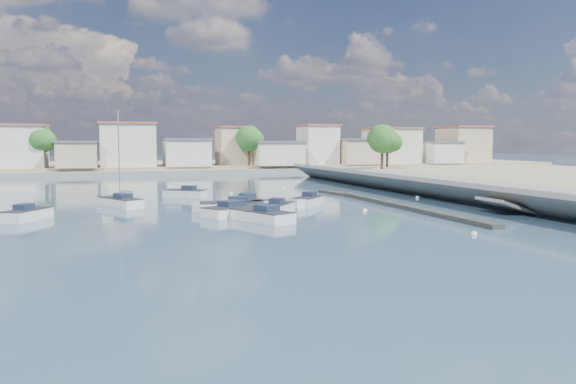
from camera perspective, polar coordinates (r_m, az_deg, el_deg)
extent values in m
plane|color=#2E475D|center=(76.91, -3.91, 0.63)|extent=(400.00, 400.00, 0.00)
cube|color=slate|center=(60.06, 19.93, -0.02)|extent=(5.00, 90.00, 1.80)
cube|color=slate|center=(57.54, 16.47, -0.14)|extent=(4.17, 90.00, 2.86)
cube|color=slate|center=(50.31, 22.03, -1.58)|extent=(5.31, 3.50, 1.94)
cube|color=black|center=(51.34, 11.68, -1.44)|extent=(1.00, 26.00, 0.35)
cube|color=black|center=(63.69, 5.17, -0.15)|extent=(2.00, 8.05, 0.30)
cube|color=gray|center=(127.94, -9.34, 2.63)|extent=(160.00, 40.00, 1.40)
cube|color=slate|center=(107.22, -7.77, 2.04)|extent=(160.00, 2.50, 0.80)
cube|color=silver|center=(113.75, -25.60, 4.16)|extent=(9.00, 9.00, 7.50)
cube|color=#99513D|center=(113.79, -25.68, 6.14)|extent=(9.54, 9.54, 0.35)
cube|color=tan|center=(109.78, -20.62, 3.53)|extent=(7.00, 8.00, 4.50)
cube|color=#595960|center=(109.76, -20.66, 4.80)|extent=(7.42, 8.48, 0.35)
cube|color=beige|center=(111.62, -15.96, 4.58)|extent=(10.00, 9.00, 8.00)
cube|color=#99513D|center=(111.68, -16.01, 6.72)|extent=(10.60, 9.54, 0.35)
cube|color=silver|center=(111.46, -10.25, 3.92)|extent=(8.50, 8.50, 5.00)
cube|color=#595960|center=(111.45, -10.27, 5.30)|extent=(9.01, 9.01, 0.35)
cube|color=tan|center=(116.06, -5.53, 4.63)|extent=(6.50, 7.50, 7.50)
cube|color=#99513D|center=(116.10, -5.54, 6.57)|extent=(6.89, 7.95, 0.35)
cube|color=beige|center=(114.13, -1.16, 3.90)|extent=(9.50, 9.00, 4.50)
cube|color=#595960|center=(114.11, -1.17, 5.11)|extent=(10.07, 9.54, 0.35)
cube|color=silver|center=(120.10, 3.03, 4.78)|extent=(7.00, 8.00, 8.00)
cube|color=#99513D|center=(120.16, 3.04, 6.77)|extent=(7.42, 8.48, 0.35)
cube|color=tan|center=(121.30, 6.91, 4.04)|extent=(8.00, 9.00, 5.00)
cube|color=#595960|center=(121.29, 6.93, 5.31)|extent=(8.48, 9.54, 0.35)
cube|color=beige|center=(126.14, 10.48, 4.60)|extent=(10.50, 8.50, 7.50)
cube|color=#99513D|center=(126.18, 10.50, 6.38)|extent=(11.13, 9.01, 0.35)
cube|color=silver|center=(129.95, 15.18, 3.86)|extent=(7.50, 7.50, 4.50)
cube|color=#595960|center=(129.94, 15.21, 4.93)|extent=(7.95, 7.95, 0.35)
cube|color=tan|center=(136.86, 17.36, 4.59)|extent=(9.00, 9.50, 8.00)
cube|color=#99513D|center=(136.91, 17.40, 6.33)|extent=(9.54, 10.07, 0.35)
cylinder|color=#38281E|center=(110.30, -23.73, 3.15)|extent=(0.44, 0.44, 3.38)
sphere|color=#1F551C|center=(110.26, -23.79, 4.88)|extent=(4.80, 4.80, 4.80)
sphere|color=#1F551C|center=(109.57, -23.35, 4.78)|extent=(3.60, 3.60, 3.60)
sphere|color=#1F551C|center=(110.80, -24.15, 4.94)|extent=(3.30, 3.30, 3.30)
cylinder|color=#38281E|center=(112.78, -14.41, 3.33)|extent=(0.44, 0.44, 2.93)
sphere|color=#1F551C|center=(112.74, -14.45, 4.80)|extent=(4.16, 4.16, 4.16)
sphere|color=#1F551C|center=(112.26, -14.03, 4.71)|extent=(3.12, 3.12, 3.12)
sphere|color=#1F551C|center=(113.09, -14.79, 4.86)|extent=(2.86, 2.86, 2.86)
cylinder|color=#38281E|center=(111.64, -3.99, 3.63)|extent=(0.44, 0.44, 3.60)
sphere|color=#1F551C|center=(111.62, -4.00, 5.46)|extent=(5.12, 5.12, 5.12)
sphere|color=#1F551C|center=(111.22, -3.44, 5.34)|extent=(3.84, 3.84, 3.84)
sphere|color=#1F551C|center=(111.90, -4.45, 5.54)|extent=(3.52, 3.52, 3.52)
cylinder|color=#38281E|center=(119.20, 3.20, 3.61)|extent=(0.44, 0.44, 3.15)
sphere|color=#1F551C|center=(119.16, 3.20, 5.11)|extent=(4.48, 4.48, 4.48)
sphere|color=#1F551C|center=(118.94, 3.68, 5.01)|extent=(3.36, 3.36, 3.36)
sphere|color=#1F551C|center=(119.31, 2.82, 5.18)|extent=(3.08, 3.08, 3.08)
cylinder|color=#38281E|center=(124.83, 10.27, 3.50)|extent=(0.44, 0.44, 2.70)
sphere|color=#1F551C|center=(124.79, 10.28, 4.72)|extent=(3.84, 3.84, 3.84)
sphere|color=#1F551C|center=(124.70, 10.68, 4.64)|extent=(2.88, 2.88, 2.88)
sphere|color=#1F551C|center=(124.83, 9.96, 4.78)|extent=(2.64, 2.64, 2.64)
cylinder|color=#38281E|center=(88.13, 9.53, 3.33)|extent=(0.44, 0.44, 3.15)
sphere|color=#1F551C|center=(88.10, 9.56, 5.35)|extent=(4.48, 4.48, 4.48)
sphere|color=#1F551C|center=(87.98, 10.21, 5.20)|extent=(3.36, 3.36, 3.36)
sphere|color=#1F551C|center=(88.16, 9.03, 5.45)|extent=(3.08, 3.08, 3.08)
cylinder|color=#38281E|center=(95.30, 10.05, 3.37)|extent=(0.44, 0.44, 2.93)
sphere|color=#1F551C|center=(95.26, 10.07, 5.11)|extent=(4.16, 4.16, 4.16)
sphere|color=#1F551C|center=(95.16, 10.63, 4.98)|extent=(3.12, 3.12, 3.12)
sphere|color=#1F551C|center=(95.31, 9.62, 5.19)|extent=(2.86, 2.86, 2.86)
cube|color=silver|center=(42.02, -2.65, -2.59)|extent=(4.10, 5.67, 1.00)
cube|color=silver|center=(43.78, -4.55, -2.29)|extent=(1.88, 1.88, 1.00)
cube|color=#262628|center=(41.96, -2.65, -1.91)|extent=(4.14, 5.68, 0.08)
cube|color=#1D263C|center=(41.53, -2.19, -1.65)|extent=(1.83, 1.98, 0.48)
cube|color=silver|center=(46.99, -0.99, -1.78)|extent=(3.69, 4.19, 1.00)
cube|color=silver|center=(48.59, -0.30, -1.55)|extent=(1.30, 1.30, 1.00)
cube|color=#262628|center=(46.93, -0.99, -1.17)|extent=(3.72, 4.21, 0.08)
cube|color=#1D263C|center=(46.54, -1.17, -0.93)|extent=(1.52, 1.57, 0.48)
cube|color=silver|center=(48.37, -5.74, -1.61)|extent=(5.67, 2.75, 1.00)
cube|color=silver|center=(48.26, -8.53, -1.65)|extent=(2.05, 2.05, 1.00)
cube|color=#262628|center=(48.32, -5.75, -1.02)|extent=(5.67, 2.79, 0.08)
cube|color=#1D263C|center=(48.33, -5.10, -0.73)|extent=(1.79, 1.48, 0.48)
cube|color=silver|center=(52.50, 2.03, -1.07)|extent=(4.01, 4.29, 1.00)
cube|color=silver|center=(50.85, 1.31, -1.26)|extent=(1.30, 1.30, 1.00)
cube|color=#262628|center=(52.45, 2.03, -0.52)|extent=(4.03, 4.31, 0.08)
cube|color=#1D263C|center=(52.81, 2.19, -0.22)|extent=(1.62, 1.64, 0.48)
cube|color=silver|center=(47.12, -24.92, -2.23)|extent=(3.43, 4.47, 1.00)
cube|color=silver|center=(48.57, -23.69, -1.98)|extent=(1.46, 1.46, 1.00)
cube|color=#262628|center=(47.06, -24.94, -1.62)|extent=(3.46, 4.48, 0.08)
cube|color=#1D263C|center=(46.70, -25.25, -1.39)|extent=(1.50, 1.59, 0.48)
cube|color=silver|center=(61.64, -10.38, -0.24)|extent=(4.72, 4.00, 1.00)
cube|color=silver|center=(62.53, -11.95, -0.20)|extent=(1.49, 1.49, 1.00)
cube|color=#262628|center=(61.59, -10.39, 0.22)|extent=(4.74, 4.03, 0.08)
cube|color=#1D263C|center=(61.37, -10.02, 0.43)|extent=(1.74, 1.67, 0.48)
cube|color=silver|center=(50.66, -3.87, -1.30)|extent=(3.15, 4.77, 1.00)
cube|color=silver|center=(49.09, -2.60, -1.49)|extent=(1.58, 1.58, 1.00)
cube|color=#262628|center=(50.61, -3.87, -0.73)|extent=(3.19, 4.78, 0.08)
cube|color=#1D263C|center=(50.96, -4.15, -0.42)|extent=(1.45, 1.62, 0.48)
cube|color=silver|center=(45.33, -5.25, -2.05)|extent=(6.04, 4.75, 1.00)
cube|color=silver|center=(46.98, -3.03, -1.79)|extent=(1.93, 1.93, 1.00)
cube|color=#262628|center=(45.27, -5.25, -1.42)|extent=(6.06, 4.79, 0.08)
cube|color=#1D263C|center=(44.87, -5.80, -1.17)|extent=(2.16, 2.04, 0.48)
cube|color=silver|center=(53.90, -16.68, -1.12)|extent=(4.15, 5.68, 1.00)
cube|color=silver|center=(56.01, -17.85, -0.92)|extent=(1.61, 1.61, 1.00)
cube|color=#262628|center=(53.85, -16.69, -0.59)|extent=(4.19, 5.70, 0.08)
cube|color=#1D263C|center=(53.35, -16.42, -0.37)|extent=(1.76, 1.98, 0.48)
cylinder|color=silver|center=(53.62, -16.80, 3.67)|extent=(0.12, 0.12, 8.00)
cylinder|color=silver|center=(52.74, -16.09, 0.08)|extent=(1.19, 2.16, 0.08)
sphere|color=white|center=(48.01, 13.95, -2.08)|extent=(0.39, 0.39, 0.39)
sphere|color=white|center=(48.56, 7.81, -1.90)|extent=(0.39, 0.39, 0.39)
sphere|color=white|center=(37.69, 18.37, -4.10)|extent=(0.39, 0.39, 0.39)
sphere|color=white|center=(61.13, 13.01, -0.57)|extent=(0.39, 0.39, 0.39)
sphere|color=white|center=(64.15, -5.80, -0.21)|extent=(0.39, 0.39, 0.39)
sphere|color=white|center=(73.65, -0.43, 0.49)|extent=(0.39, 0.39, 0.39)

